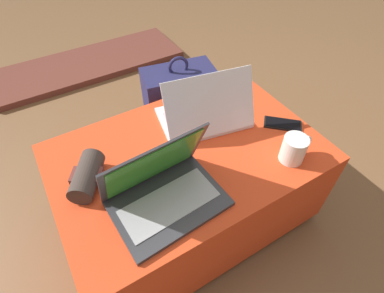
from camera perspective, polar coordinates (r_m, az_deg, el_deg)
ground_plane at (r=1.48m, az=-0.61°, el=-12.53°), size 14.00×14.00×0.00m
ottoman at (r=1.30m, az=-0.69°, el=-7.48°), size 1.00×0.67×0.44m
laptop_near at (r=0.96m, az=-5.46°, el=-8.27°), size 0.37×0.27×0.24m
laptop_far at (r=1.21m, az=2.53°, el=6.31°), size 0.39×0.30×0.24m
cell_phone at (r=1.29m, az=16.89°, el=4.13°), size 0.16×0.15×0.01m
backpack at (r=1.65m, az=-2.44°, el=7.16°), size 0.39×0.30×0.55m
wrist_brace at (r=1.06m, az=-19.39°, el=-5.30°), size 0.16×0.19×0.08m
coffee_mug at (r=1.13m, az=18.94°, el=-0.40°), size 0.13×0.09×0.10m
fireplace_hearth at (r=2.55m, az=-18.89°, el=14.70°), size 1.40×0.50×0.04m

